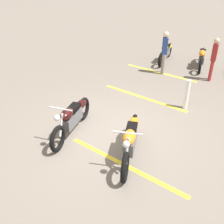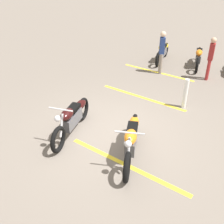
{
  "view_description": "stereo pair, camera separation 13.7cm",
  "coord_description": "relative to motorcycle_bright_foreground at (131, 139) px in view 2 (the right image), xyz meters",
  "views": [
    {
      "loc": [
        -4.96,
        -3.2,
        4.09
      ],
      "look_at": [
        0.02,
        0.0,
        0.65
      ],
      "focal_mm": 42.11,
      "sensor_mm": 36.0,
      "label": 1
    },
    {
      "loc": [
        -5.03,
        -3.09,
        4.09
      ],
      "look_at": [
        0.02,
        0.0,
        0.65
      ],
      "focal_mm": 42.11,
      "sensor_mm": 36.0,
      "label": 2
    }
  ],
  "objects": [
    {
      "name": "parking_stripe_mid",
      "position": [
        2.9,
        1.1,
        -0.46
      ],
      "size": [
        0.4,
        3.2,
        0.01
      ],
      "primitive_type": "cube",
      "rotation": [
        0.0,
        0.0,
        1.48
      ],
      "color": "yellow",
      "rests_on": "ground"
    },
    {
      "name": "motorcycle_bright_foreground",
      "position": [
        0.0,
        0.0,
        0.0
      ],
      "size": [
        2.11,
        0.95,
        1.04
      ],
      "rotation": [
        0.0,
        0.0,
        3.52
      ],
      "color": "black",
      "rests_on": "ground"
    },
    {
      "name": "motorcycle_row_left",
      "position": [
        6.93,
        0.36,
        -0.01
      ],
      "size": [
        2.14,
        0.62,
        0.82
      ],
      "rotation": [
        0.0,
        0.0,
        3.37
      ],
      "color": "black",
      "rests_on": "ground"
    },
    {
      "name": "bollard_post",
      "position": [
        2.98,
        -0.33,
        0.02
      ],
      "size": [
        0.14,
        0.14,
        0.96
      ],
      "primitive_type": "cylinder",
      "color": "white",
      "rests_on": "ground"
    },
    {
      "name": "parking_stripe_near",
      "position": [
        -0.39,
        -0.07,
        -0.46
      ],
      "size": [
        0.4,
        3.2,
        0.01
      ],
      "primitive_type": "cube",
      "rotation": [
        0.0,
        0.0,
        1.48
      ],
      "color": "yellow",
      "rests_on": "ground"
    },
    {
      "name": "bystander_near_row",
      "position": [
        5.67,
        -0.37,
        0.46
      ],
      "size": [
        0.28,
        0.21,
        1.64
      ],
      "rotation": [
        0.0,
        0.0,
        1.67
      ],
      "color": "maroon",
      "rests_on": "ground"
    },
    {
      "name": "motorcycle_row_center",
      "position": [
        6.8,
        1.96,
        -0.01
      ],
      "size": [
        2.18,
        0.47,
        0.82
      ],
      "rotation": [
        0.0,
        0.0,
        3.29
      ],
      "color": "black",
      "rests_on": "ground"
    },
    {
      "name": "parking_stripe_far",
      "position": [
        5.33,
        1.56,
        -0.46
      ],
      "size": [
        0.4,
        3.2,
        0.01
      ],
      "primitive_type": "cube",
      "rotation": [
        0.0,
        0.0,
        1.48
      ],
      "color": "yellow",
      "rests_on": "ground"
    },
    {
      "name": "ground_plane",
      "position": [
        0.54,
        0.87,
        -0.46
      ],
      "size": [
        60.0,
        60.0,
        0.0
      ],
      "primitive_type": "plane",
      "color": "slate"
    },
    {
      "name": "bystander_secondary",
      "position": [
        5.34,
        1.47,
        0.49
      ],
      "size": [
        0.3,
        0.28,
        1.7
      ],
      "rotation": [
        0.0,
        0.0,
        5.23
      ],
      "color": "gray",
      "rests_on": "ground"
    },
    {
      "name": "motorcycle_dark_foreground",
      "position": [
        0.03,
        1.79,
        0.0
      ],
      "size": [
        2.19,
        0.81,
        1.04
      ],
      "rotation": [
        0.0,
        0.0,
        3.39
      ],
      "color": "black",
      "rests_on": "ground"
    }
  ]
}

